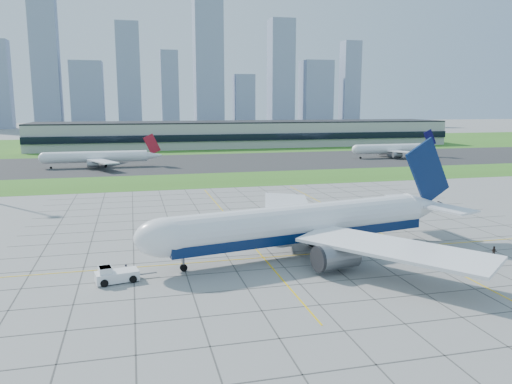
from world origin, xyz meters
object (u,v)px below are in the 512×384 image
Objects in this scene: pushback_tug at (115,275)px; airliner at (304,224)px; distant_jet_1 at (98,157)px; crew_near at (126,270)px; crew_far at (494,252)px; distant_jet_2 at (393,149)px.

airliner is at bearing 0.84° from pushback_tug.
crew_near is at bearing -85.01° from distant_jet_1.
pushback_tug is (-32.28, -6.71, -4.36)m from airliner.
airliner is 1.33× the size of distant_jet_1.
distant_jet_2 reaches higher than crew_far.
distant_jet_1 is 1.08× the size of distant_jet_2.
distant_jet_2 is at bearing 112.09° from crew_far.
pushback_tug is at bearing -85.75° from distant_jet_1.
distant_jet_2 is (140.95, 5.27, -0.00)m from distant_jet_1.
airliner is at bearing -72.78° from distant_jet_1.
distant_jet_2 is (130.10, 151.14, 3.35)m from pushback_tug.
crew_far is at bearing -113.15° from distant_jet_2.
crew_far is 167.62m from distant_jet_2.
airliner is 33.25m from pushback_tug.
pushback_tug is 199.45m from distant_jet_2.
crew_near is at bearing -139.76° from crew_far.
pushback_tug is at bearing -137.39° from crew_far.
crew_far is (64.23, -2.95, -0.18)m from pushback_tug.
airliner is 1.45× the size of distant_jet_2.
airliner is at bearing -124.11° from distant_jet_2.
crew_far is (62.56, -5.47, 0.03)m from crew_near.
pushback_tug is 3.03m from crew_near.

